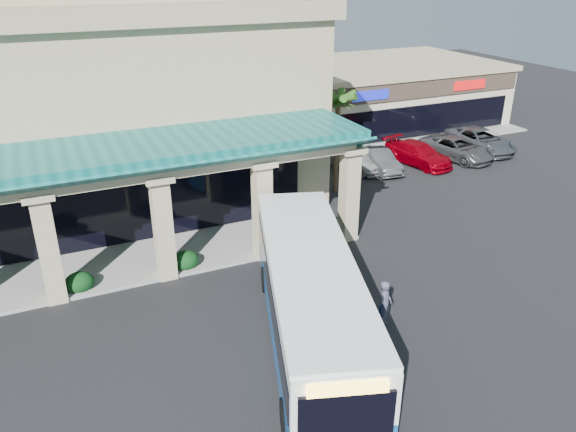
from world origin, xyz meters
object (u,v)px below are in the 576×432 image
car_silver (355,160)px  car_extra (480,140)px  car_red (418,154)px  car_gray (457,148)px  car_white (379,160)px  transit_bus (310,301)px  pedestrian (385,304)px

car_silver → car_extra: 10.34m
car_red → car_extra: car_extra is taller
car_gray → car_white: bearing=165.7°
transit_bus → car_gray: 23.42m
transit_bus → car_white: bearing=67.7°
transit_bus → car_silver: transit_bus is taller
car_silver → car_gray: size_ratio=0.77×
car_red → car_gray: car_gray is taller
car_white → car_red: 3.07m
car_gray → transit_bus: bearing=-155.1°
pedestrian → car_gray: 21.27m
pedestrian → car_gray: (15.49, 14.58, -0.21)m
car_gray → pedestrian: bearing=-149.6°
car_white → car_red: car_red is taller
car_extra → car_gray: bearing=-164.0°
car_white → car_red: (3.07, -0.02, 0.04)m
car_extra → car_white: bearing=-175.2°
car_gray → car_extra: size_ratio=0.95×
transit_bus → car_gray: transit_bus is taller
car_silver → car_white: (1.39, -0.70, -0.01)m
transit_bus → car_extra: 26.03m
car_red → car_extra: 5.91m
pedestrian → car_gray: bearing=-5.3°
car_red → car_gray: size_ratio=0.95×
car_silver → car_white: bearing=-41.9°
car_silver → car_white: 1.56m
transit_bus → car_extra: transit_bus is taller
car_gray → car_extra: (2.72, 0.72, 0.04)m
pedestrian → car_silver: bearing=14.4°
transit_bus → car_silver: bearing=72.3°
transit_bus → car_silver: size_ratio=2.98×
transit_bus → pedestrian: (3.00, -0.24, -0.78)m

